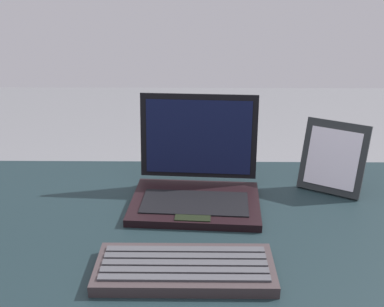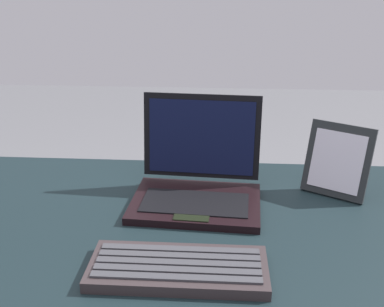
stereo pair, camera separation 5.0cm
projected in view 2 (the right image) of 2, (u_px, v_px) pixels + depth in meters
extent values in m
cube|color=black|center=(186.00, 227.00, 1.06)|extent=(1.58, 0.67, 0.04)
cube|color=black|center=(196.00, 203.00, 1.11)|extent=(0.32, 0.23, 0.02)
cube|color=black|center=(195.00, 203.00, 1.09)|extent=(0.26, 0.13, 0.00)
cube|color=black|center=(191.00, 217.00, 1.03)|extent=(0.08, 0.04, 0.00)
cube|color=black|center=(202.00, 136.00, 1.17)|extent=(0.30, 0.06, 0.21)
cube|color=black|center=(201.00, 137.00, 1.16)|extent=(0.27, 0.05, 0.19)
cube|color=#4CF259|center=(201.00, 149.00, 1.17)|extent=(0.25, 0.02, 0.01)
cube|color=#2F2728|center=(179.00, 269.00, 0.87)|extent=(0.34, 0.14, 0.02)
cube|color=#38383D|center=(177.00, 277.00, 0.82)|extent=(0.31, 0.02, 0.00)
cube|color=#38383D|center=(178.00, 270.00, 0.84)|extent=(0.31, 0.02, 0.00)
cube|color=#38383D|center=(179.00, 263.00, 0.86)|extent=(0.31, 0.02, 0.00)
cube|color=#38383D|center=(180.00, 256.00, 0.88)|extent=(0.31, 0.02, 0.00)
cube|color=#38383D|center=(181.00, 249.00, 0.90)|extent=(0.31, 0.02, 0.00)
cube|color=black|center=(338.00, 160.00, 1.14)|extent=(0.17, 0.13, 0.18)
cube|color=silver|center=(337.00, 161.00, 1.14)|extent=(0.13, 0.10, 0.14)
cube|color=black|center=(338.00, 183.00, 1.20)|extent=(0.02, 0.02, 0.03)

